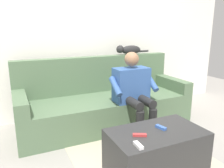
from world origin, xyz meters
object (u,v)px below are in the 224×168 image
couch (104,103)px  cat_on_backrest (129,50)px  coffee_table (156,151)px  remote_white (138,145)px  person_solo_seated (134,89)px  remote_red (140,135)px  remote_blue (161,127)px

couch → cat_on_backrest: cat_on_backrest is taller
coffee_table → cat_on_backrest: bearing=-109.4°
cat_on_backrest → remote_white: cat_on_backrest is taller
person_solo_seated → remote_red: person_solo_seated is taller
couch → coffee_table: couch is taller
remote_blue → couch: bearing=-10.6°
couch → person_solo_seated: size_ratio=2.26×
coffee_table → person_solo_seated: 0.95m
couch → remote_blue: couch is taller
remote_blue → remote_red: (0.26, 0.04, -0.00)m
couch → remote_blue: 1.24m
coffee_table → person_solo_seated: bearing=-105.6°
remote_blue → remote_red: remote_blue is taller
remote_blue → remote_white: bearing=104.4°
coffee_table → cat_on_backrest: (-0.55, -1.55, 0.81)m
couch → coffee_table: 1.27m
cat_on_backrest → person_solo_seated: bearing=66.3°
couch → remote_blue: size_ratio=21.53×
cat_on_backrest → remote_white: size_ratio=4.96×
coffee_table → remote_blue: size_ratio=8.10×
couch → coffee_table: (0.00, 1.26, -0.09)m
remote_white → remote_blue: same height
couch → remote_white: couch is taller
couch → person_solo_seated: person_solo_seated is taller
couch → remote_white: (0.30, 1.43, 0.13)m
remote_red → remote_blue: bearing=36.8°
coffee_table → remote_white: size_ratio=7.79×
remote_white → coffee_table: bearing=122.0°
remote_white → remote_red: (-0.11, -0.15, -0.00)m
coffee_table → cat_on_backrest: size_ratio=1.57×
couch → cat_on_backrest: size_ratio=4.18×
cat_on_backrest → remote_red: (0.74, 1.57, -0.59)m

